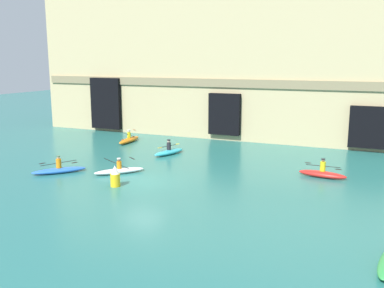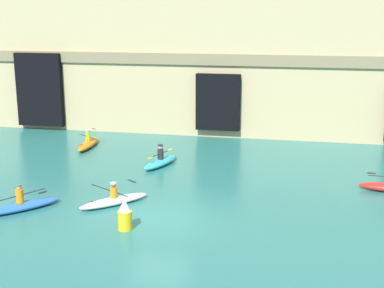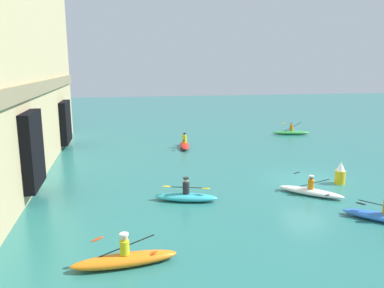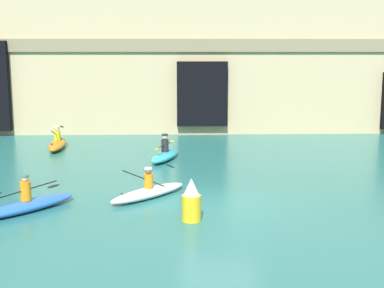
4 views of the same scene
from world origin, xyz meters
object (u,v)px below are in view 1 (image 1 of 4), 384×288
(kayak_white, at_px, (119,170))
(kayak_cyan, at_px, (169,151))
(kayak_orange, at_px, (129,140))
(kayak_red, at_px, (322,174))
(marker_buoy, at_px, (115,177))
(kayak_blue, at_px, (59,170))

(kayak_white, distance_m, kayak_cyan, 6.25)
(kayak_white, relative_size, kayak_orange, 0.82)
(kayak_cyan, distance_m, kayak_red, 11.76)
(marker_buoy, bearing_deg, kayak_orange, 118.52)
(kayak_blue, relative_size, kayak_white, 1.08)
(marker_buoy, bearing_deg, kayak_cyan, 96.24)
(kayak_white, relative_size, kayak_cyan, 0.91)
(kayak_cyan, bearing_deg, kayak_blue, -10.41)
(kayak_orange, relative_size, marker_buoy, 2.77)
(kayak_blue, distance_m, kayak_white, 3.88)
(kayak_cyan, height_order, marker_buoy, marker_buoy)
(kayak_cyan, distance_m, kayak_orange, 6.19)
(kayak_blue, relative_size, kayak_cyan, 0.98)
(kayak_cyan, distance_m, marker_buoy, 8.77)
(kayak_white, bearing_deg, marker_buoy, 71.65)
(kayak_blue, relative_size, marker_buoy, 2.45)
(kayak_cyan, bearing_deg, kayak_red, 97.20)
(kayak_orange, bearing_deg, kayak_white, -155.88)
(kayak_cyan, xyz_separation_m, kayak_red, (11.59, -2.02, 0.02))
(marker_buoy, bearing_deg, kayak_white, 118.59)
(kayak_cyan, height_order, kayak_orange, kayak_cyan)
(kayak_cyan, relative_size, marker_buoy, 2.49)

